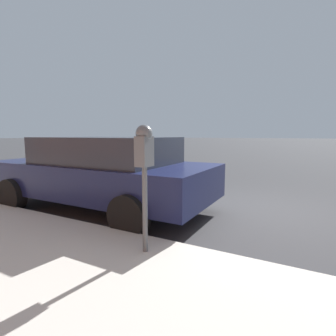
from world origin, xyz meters
TOP-DOWN VIEW (x-y plane):
  - ground_plane at (0.00, 0.00)m, footprint 220.00×220.00m
  - parking_meter at (-2.62, 0.65)m, footprint 0.21×0.19m
  - car_navy at (-1.15, 2.64)m, footprint 2.18×4.54m

SIDE VIEW (x-z plane):
  - ground_plane at x=0.00m, z-range 0.00..0.00m
  - car_navy at x=-1.15m, z-range 0.05..1.49m
  - parking_meter at x=-2.62m, z-range 0.52..1.99m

